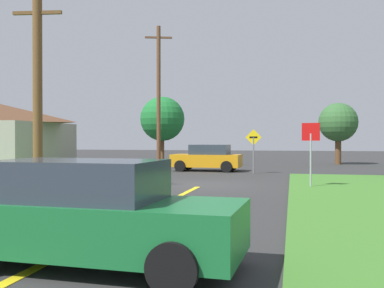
# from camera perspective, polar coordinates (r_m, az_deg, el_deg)

# --- Properties ---
(ground_plane) EXTENTS (120.00, 120.00, 0.00)m
(ground_plane) POSITION_cam_1_polar(r_m,az_deg,el_deg) (19.23, 1.35, -5.20)
(ground_plane) COLOR #313131
(lane_stripe_center) EXTENTS (0.20, 14.00, 0.01)m
(lane_stripe_center) POSITION_cam_1_polar(r_m,az_deg,el_deg) (11.56, -6.54, -9.03)
(lane_stripe_center) COLOR yellow
(lane_stripe_center) RESTS_ON ground
(stop_sign) EXTENTS (0.69, 0.20, 2.59)m
(stop_sign) POSITION_cam_1_polar(r_m,az_deg,el_deg) (18.27, 14.91, 0.16)
(stop_sign) COLOR #9EA0A8
(stop_sign) RESTS_ON ground
(car_approaching_junction) EXTENTS (4.26, 2.20, 1.62)m
(car_approaching_junction) POSITION_cam_1_polar(r_m,az_deg,el_deg) (27.40, 1.98, -1.79)
(car_approaching_junction) COLOR orange
(car_approaching_junction) RESTS_ON ground
(car_behind_on_main_road) EXTENTS (4.60, 2.09, 1.62)m
(car_behind_on_main_road) POSITION_cam_1_polar(r_m,az_deg,el_deg) (7.01, -13.01, -8.71)
(car_behind_on_main_road) COLOR #196B33
(car_behind_on_main_road) RESTS_ON ground
(utility_pole_near) EXTENTS (1.80, 0.37, 7.06)m
(utility_pole_near) POSITION_cam_1_polar(r_m,az_deg,el_deg) (17.13, -19.10, 6.21)
(utility_pole_near) COLOR brown
(utility_pole_near) RESTS_ON ground
(utility_pole_mid) EXTENTS (1.76, 0.64, 9.46)m
(utility_pole_mid) POSITION_cam_1_polar(r_m,az_deg,el_deg) (29.89, -4.29, 6.22)
(utility_pole_mid) COLOR brown
(utility_pole_mid) RESTS_ON ground
(direction_sign) EXTENTS (0.91, 0.08, 2.51)m
(direction_sign) POSITION_cam_1_polar(r_m,az_deg,el_deg) (25.54, 7.85, -0.27)
(direction_sign) COLOR slate
(direction_sign) RESTS_ON ground
(oak_tree_left) EXTENTS (2.99, 2.99, 4.77)m
(oak_tree_left) POSITION_cam_1_polar(r_m,az_deg,el_deg) (36.41, 18.15, 2.61)
(oak_tree_left) COLOR brown
(oak_tree_left) RESTS_ON ground
(pine_tree_center) EXTENTS (4.03, 4.03, 5.84)m
(pine_tree_center) POSITION_cam_1_polar(r_m,az_deg,el_deg) (40.83, -3.80, 3.21)
(pine_tree_center) COLOR brown
(pine_tree_center) RESTS_ON ground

